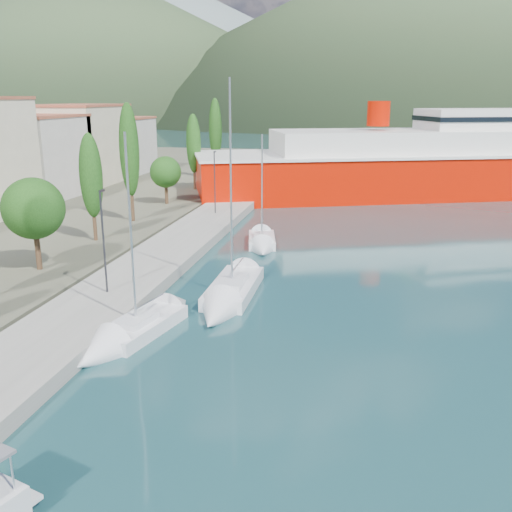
# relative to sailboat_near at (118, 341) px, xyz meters

# --- Properties ---
(ground) EXTENTS (1400.00, 1400.00, 0.00)m
(ground) POSITION_rel_sailboat_near_xyz_m (5.87, 111.45, -0.31)
(ground) COLOR #1C4448
(quay) EXTENTS (5.00, 88.00, 0.80)m
(quay) POSITION_rel_sailboat_near_xyz_m (-3.13, 17.45, 0.09)
(quay) COLOR gray
(quay) RESTS_ON ground
(tree_row) EXTENTS (4.07, 62.36, 11.09)m
(tree_row) POSITION_rel_sailboat_near_xyz_m (-9.83, 21.04, 5.62)
(tree_row) COLOR #47301E
(tree_row) RESTS_ON land_strip
(lamp_posts) EXTENTS (0.15, 48.39, 6.06)m
(lamp_posts) POSITION_rel_sailboat_near_xyz_m (-3.13, 5.60, 3.78)
(lamp_posts) COLOR #2D2D33
(lamp_posts) RESTS_ON quay
(sailboat_near) EXTENTS (3.96, 8.18, 11.29)m
(sailboat_near) POSITION_rel_sailboat_near_xyz_m (0.00, 0.00, 0.00)
(sailboat_near) COLOR silver
(sailboat_near) RESTS_ON ground
(sailboat_mid) EXTENTS (2.68, 9.78, 14.04)m
(sailboat_mid) POSITION_rel_sailboat_near_xyz_m (3.80, 6.41, 0.03)
(sailboat_mid) COLOR silver
(sailboat_mid) RESTS_ON ground
(sailboat_far) EXTENTS (3.51, 7.06, 9.94)m
(sailboat_far) POSITION_rel_sailboat_near_xyz_m (3.47, 19.85, -0.02)
(sailboat_far) COLOR silver
(sailboat_far) RESTS_ON ground
(ferry) EXTENTS (61.44, 32.92, 12.06)m
(ferry) POSITION_rel_sailboat_near_xyz_m (20.43, 50.93, 3.36)
(ferry) COLOR #C21100
(ferry) RESTS_ON ground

